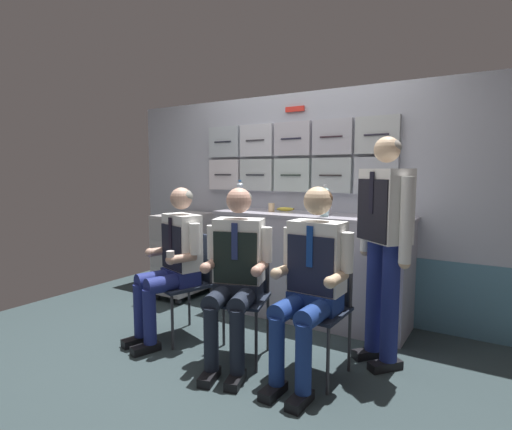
{
  "coord_description": "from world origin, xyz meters",
  "views": [
    {
      "loc": [
        1.79,
        -2.32,
        1.38
      ],
      "look_at": [
        0.13,
        0.34,
        1.04
      ],
      "focal_mm": 28.39,
      "sensor_mm": 36.0,
      "label": 1
    }
  ],
  "objects": [
    {
      "name": "galley_bulkhead",
      "position": [
        -0.01,
        1.37,
        1.09
      ],
      "size": [
        4.2,
        0.14,
        2.15
      ],
      "color": "#ADB1BF",
      "rests_on": "ground"
    },
    {
      "name": "folding_chair_center",
      "position": [
        0.13,
        0.14,
        0.53
      ],
      "size": [
        0.5,
        0.5,
        0.86
      ],
      "color": "#2D2D33",
      "rests_on": "ground"
    },
    {
      "name": "folding_chair_right",
      "position": [
        0.74,
        0.21,
        0.53
      ],
      "size": [
        0.41,
        0.42,
        0.86
      ],
      "color": "#2D2D33",
      "rests_on": "ground"
    },
    {
      "name": "ground",
      "position": [
        0.0,
        0.0,
        -0.02
      ],
      "size": [
        4.8,
        4.8,
        0.04
      ],
      "primitive_type": "cube",
      "color": "#2C3A3C"
    },
    {
      "name": "sparkling_bottle_green",
      "position": [
        0.91,
        1.13,
        1.11
      ],
      "size": [
        0.08,
        0.08,
        0.27
      ],
      "color": "silver",
      "rests_on": "galley_counter"
    },
    {
      "name": "paper_cup_blue",
      "position": [
        -0.15,
        1.07,
        1.03
      ],
      "size": [
        0.06,
        0.06,
        0.08
      ],
      "color": "tan",
      "rests_on": "galley_counter"
    },
    {
      "name": "folding_chair_left",
      "position": [
        -0.43,
        0.21,
        0.53
      ],
      "size": [
        0.51,
        0.51,
        0.86
      ],
      "color": "#2D2D33",
      "rests_on": "ground"
    },
    {
      "name": "coffee_cup_white",
      "position": [
        0.39,
        1.18,
        1.02
      ],
      "size": [
        0.06,
        0.06,
        0.06
      ],
      "color": "white",
      "rests_on": "galley_counter"
    },
    {
      "name": "crew_member_standing",
      "position": [
        1.07,
        0.52,
        0.95
      ],
      "size": [
        0.42,
        0.4,
        1.62
      ],
      "color": "black",
      "rests_on": "ground"
    },
    {
      "name": "crew_member_center",
      "position": [
        0.18,
        -0.02,
        0.7
      ],
      "size": [
        0.51,
        0.66,
        1.26
      ],
      "color": "black",
      "rests_on": "ground"
    },
    {
      "name": "snack_banana",
      "position": [
        -0.06,
        1.19,
        1.01
      ],
      "size": [
        0.17,
        0.1,
        0.04
      ],
      "color": "yellow",
      "rests_on": "galley_counter"
    },
    {
      "name": "crew_member_right",
      "position": [
        0.73,
        0.05,
        0.71
      ],
      "size": [
        0.5,
        0.62,
        1.28
      ],
      "color": "black",
      "rests_on": "ground"
    },
    {
      "name": "water_bottle_blue_cap",
      "position": [
        0.45,
        0.96,
        1.12
      ],
      "size": [
        0.07,
        0.07,
        0.28
      ],
      "color": "silver",
      "rests_on": "galley_counter"
    },
    {
      "name": "crew_member_left",
      "position": [
        -0.49,
        0.05,
        0.69
      ],
      "size": [
        0.51,
        0.65,
        1.25
      ],
      "color": "black",
      "rests_on": "ground"
    },
    {
      "name": "service_trolley",
      "position": [
        -1.21,
        0.98,
        0.49
      ],
      "size": [
        0.4,
        0.65,
        0.91
      ],
      "color": "black",
      "rests_on": "ground"
    },
    {
      "name": "water_bottle_clear",
      "position": [
        -0.42,
        0.93,
        1.13
      ],
      "size": [
        0.06,
        0.06,
        0.31
      ],
      "color": "silver",
      "rests_on": "galley_counter"
    },
    {
      "name": "galley_counter",
      "position": [
        0.25,
        1.09,
        0.49
      ],
      "size": [
        1.85,
        0.53,
        0.99
      ],
      "color": "#ACA7B5",
      "rests_on": "ground"
    }
  ]
}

